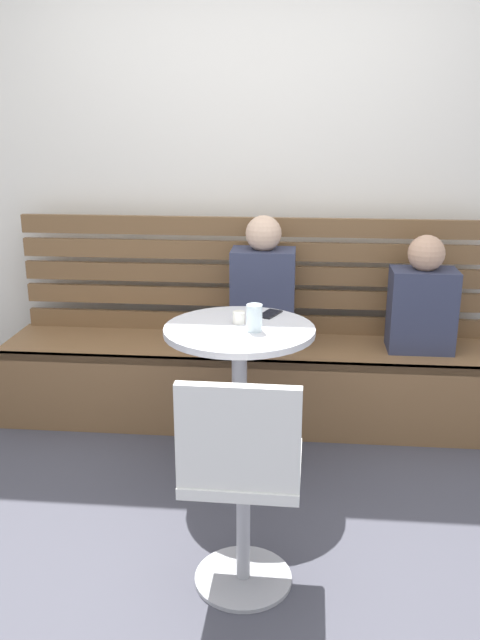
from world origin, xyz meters
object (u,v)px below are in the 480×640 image
object	(u,v)px
cafe_table	(239,373)
cup_espresso_small	(240,317)
person_child_left	(422,301)
person_adult	(263,288)
booth_bench	(248,382)
cup_glass_tall	(254,318)
white_chair	(241,478)
phone_on_table	(270,314)

from	to	relation	value
cafe_table	cup_espresso_small	world-z (taller)	cup_espresso_small
person_child_left	person_adult	bearing A→B (deg)	178.35
booth_bench	cup_glass_tall	bearing A→B (deg)	-83.21
person_child_left	booth_bench	bearing A→B (deg)	-179.16
white_chair	booth_bench	bearing A→B (deg)	93.71
cafe_table	white_chair	world-z (taller)	white_chair
cup_glass_tall	person_adult	bearing A→B (deg)	90.33
person_adult	cup_espresso_small	bearing A→B (deg)	-96.79
white_chair	cup_glass_tall	distance (m)	0.84
person_child_left	cup_espresso_small	distance (m)	1.08
booth_bench	person_child_left	xyz separation A→B (m)	(0.92, 0.01, 0.49)
person_adult	booth_bench	bearing A→B (deg)	-153.30
cafe_table	person_child_left	size ratio (longest dim) A/B	1.19
cafe_table	person_adult	xyz separation A→B (m)	(0.07, 0.65, 0.24)
booth_bench	cup_glass_tall	world-z (taller)	cup_glass_tall
cup_glass_tall	person_child_left	bearing A→B (deg)	38.83
white_chair	person_child_left	xyz separation A→B (m)	(0.82, 1.44, 0.25)
person_adult	cup_espresso_small	distance (m)	0.60
person_adult	person_child_left	size ratio (longest dim) A/B	1.14
person_child_left	cup_espresso_small	world-z (taller)	person_child_left
cafe_table	white_chair	xyz separation A→B (m)	(0.08, -0.81, -0.05)
cafe_table	person_child_left	distance (m)	1.12
booth_bench	cup_espresso_small	xyz separation A→B (m)	(0.00, -0.55, 0.55)
cafe_table	phone_on_table	xyz separation A→B (m)	(0.13, 0.20, 0.23)
white_chair	person_child_left	bearing A→B (deg)	60.24
booth_bench	phone_on_table	xyz separation A→B (m)	(0.13, -0.41, 0.52)
person_adult	cafe_table	bearing A→B (deg)	-95.82
cafe_table	person_adult	bearing A→B (deg)	84.18
cup_glass_tall	booth_bench	bearing A→B (deg)	96.79
white_chair	cup_glass_tall	world-z (taller)	cup_glass_tall
cafe_table	cup_glass_tall	distance (m)	0.29
cup_espresso_small	person_adult	bearing A→B (deg)	83.21
phone_on_table	booth_bench	bearing A→B (deg)	-48.24
white_chair	cup_glass_tall	bearing A→B (deg)	91.04
cafe_table	phone_on_table	distance (m)	0.33
cup_espresso_small	phone_on_table	world-z (taller)	cup_espresso_small
phone_on_table	person_child_left	bearing A→B (deg)	-127.97
booth_bench	person_adult	size ratio (longest dim) A/B	3.83
white_chair	phone_on_table	xyz separation A→B (m)	(0.04, 1.02, 0.28)
person_child_left	phone_on_table	distance (m)	0.89
booth_bench	person_adult	distance (m)	0.54
phone_on_table	person_adult	bearing A→B (deg)	-58.81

